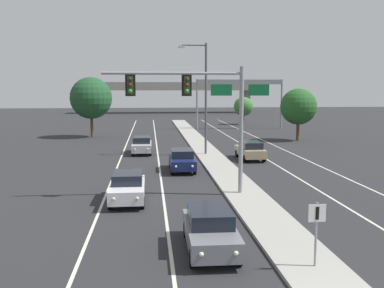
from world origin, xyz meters
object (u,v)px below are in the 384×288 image
Objects in this scene: tree_far_right_a at (243,107)px; car_oncoming_grey at (210,229)px; car_receding_tan at (250,150)px; car_oncoming_silver at (142,145)px; median_sign_post at (316,225)px; street_lamp_median at (203,92)px; car_oncoming_navy at (182,160)px; overhead_signal_mast at (198,103)px; tree_far_left_b at (91,98)px; car_oncoming_white at (128,187)px; tree_far_right_c at (298,107)px; highway_sign_gantry at (240,88)px.

car_oncoming_grey is at bearing -103.53° from tree_far_right_a.
tree_far_right_a is (7.27, 36.18, 2.25)m from car_receding_tan.
median_sign_post is at bearing -77.05° from car_oncoming_silver.
car_oncoming_navy is (-2.51, -7.21, -4.97)m from street_lamp_median.
street_lamp_median reaches higher than median_sign_post.
overhead_signal_mast reaches higher than car_oncoming_silver.
car_oncoming_silver is 0.59× the size of tree_far_left_b.
car_oncoming_navy is (-0.31, 7.80, -4.52)m from overhead_signal_mast.
car_oncoming_white is at bearing 114.72° from car_oncoming_grey.
street_lamp_median is at bearing -53.10° from tree_far_left_b.
tree_far_left_b is at bearing -143.17° from tree_far_right_a.
median_sign_post is at bearing -97.80° from car_receding_tan.
median_sign_post is at bearing -108.35° from tree_far_right_c.
highway_sign_gantry reaches higher than median_sign_post.
highway_sign_gantry is 1.76× the size of tree_far_left_b.
overhead_signal_mast reaches higher than car_oncoming_navy.
highway_sign_gantry is at bearing 24.29° from tree_far_left_b.
car_oncoming_white is at bearing -112.73° from car_oncoming_navy.
car_oncoming_grey is (-3.28, 2.21, -0.77)m from median_sign_post.
car_oncoming_silver is 0.73× the size of tree_far_right_c.
highway_sign_gantry is (8.10, 51.15, 4.58)m from median_sign_post.
highway_sign_gantry is (4.97, 28.24, 5.34)m from car_receding_tan.
car_receding_tan is at bearing -25.07° from car_oncoming_silver.
tree_far_right_c is at bearing 39.30° from street_lamp_median.
tree_far_left_b reaches higher than overhead_signal_mast.
car_receding_tan is 24.98m from tree_far_left_b.
highway_sign_gantry is at bearing 76.91° from car_oncoming_grey.
car_oncoming_navy is 0.99× the size of car_receding_tan.
street_lamp_median reaches higher than car_oncoming_silver.
car_oncoming_grey is 1.00× the size of car_oncoming_silver.
street_lamp_median reaches higher than tree_far_right_c.
car_oncoming_white and car_receding_tan have the same top height.
tree_far_right_c is 25.36m from tree_far_left_b.
car_oncoming_white is 0.34× the size of highway_sign_gantry.
car_oncoming_navy is 23.25m from tree_far_right_c.
overhead_signal_mast is 1.75× the size of car_receding_tan.
car_oncoming_white is at bearing -91.54° from car_oncoming_silver.
overhead_signal_mast is 29.26m from tree_far_right_c.
street_lamp_median is 35.40m from tree_far_right_a.
overhead_signal_mast is 9.51m from car_oncoming_grey.
car_receding_tan is at bearing -101.37° from tree_far_right_a.
overhead_signal_mast is 6.04m from car_oncoming_white.
car_oncoming_white is 0.99× the size of car_receding_tan.
overhead_signal_mast is at bearing 11.74° from car_oncoming_white.
median_sign_post is 0.49× the size of car_oncoming_white.
car_oncoming_navy is at bearing -108.93° from highway_sign_gantry.
car_oncoming_silver is at bearing 109.31° from car_oncoming_navy.
tree_far_left_b is at bearing 166.50° from tree_far_right_c.
tree_far_left_b reaches higher than car_oncoming_navy.
car_oncoming_grey is (-2.65, -23.37, -4.97)m from street_lamp_median.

